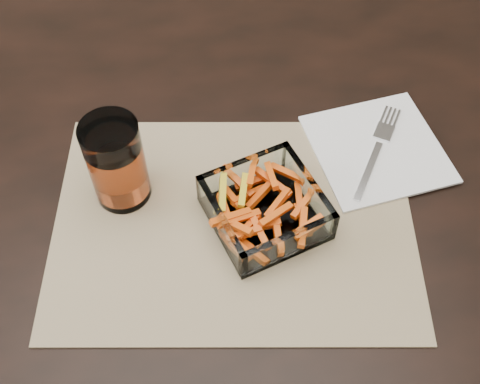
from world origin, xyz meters
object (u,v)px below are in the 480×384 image
glass_bowl (265,210)px  tumbler (117,165)px  fork (377,148)px  dining_table (181,229)px

glass_bowl → tumbler: 0.19m
tumbler → fork: size_ratio=0.79×
dining_table → tumbler: 0.16m
dining_table → fork: (0.28, 0.04, 0.10)m
fork → glass_bowl: bearing=-120.9°
glass_bowl → fork: 0.19m
fork → dining_table: bearing=-141.9°
tumbler → fork: (0.34, 0.03, -0.05)m
dining_table → tumbler: tumbler is taller
dining_table → tumbler: bearing=172.2°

